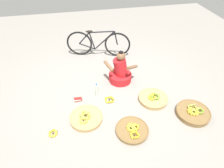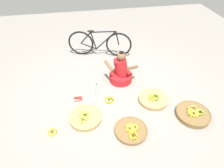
% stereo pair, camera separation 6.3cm
% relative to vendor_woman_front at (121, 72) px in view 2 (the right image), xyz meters
% --- Properties ---
extents(ground_plane, '(10.00, 10.00, 0.00)m').
position_rel_vendor_woman_front_xyz_m(ground_plane, '(-0.29, -0.30, -0.25)').
color(ground_plane, gray).
extents(vendor_woman_front, '(0.73, 0.54, 0.79)m').
position_rel_vendor_woman_front_xyz_m(vendor_woman_front, '(0.00, 0.00, 0.00)').
color(vendor_woman_front, red).
rests_on(vendor_woman_front, ground).
extents(bicycle_leaning, '(1.66, 0.49, 0.73)m').
position_rel_vendor_woman_front_xyz_m(bicycle_leaning, '(-0.33, 1.19, 0.11)').
color(bicycle_leaning, black).
rests_on(bicycle_leaning, ground).
extents(banana_basket_back_right, '(0.59, 0.59, 0.13)m').
position_rel_vendor_woman_front_xyz_m(banana_basket_back_right, '(-0.12, -1.43, -0.21)').
color(banana_basket_back_right, brown).
rests_on(banana_basket_back_right, ground).
extents(banana_basket_near_bicycle, '(0.60, 0.60, 0.15)m').
position_rel_vendor_woman_front_xyz_m(banana_basket_near_bicycle, '(0.52, -0.77, -0.20)').
color(banana_basket_near_bicycle, tan).
rests_on(banana_basket_near_bicycle, ground).
extents(banana_basket_back_left, '(0.61, 0.61, 0.16)m').
position_rel_vendor_woman_front_xyz_m(banana_basket_back_left, '(-0.89, -1.00, -0.20)').
color(banana_basket_back_left, tan).
rests_on(banana_basket_back_left, ground).
extents(banana_basket_front_left, '(0.64, 0.64, 0.17)m').
position_rel_vendor_woman_front_xyz_m(banana_basket_front_left, '(1.13, -1.29, -0.19)').
color(banana_basket_front_left, brown).
rests_on(banana_basket_front_left, ground).
extents(loose_bananas_mid_left, '(0.20, 0.20, 0.09)m').
position_rel_vendor_woman_front_xyz_m(loose_bananas_mid_left, '(-0.37, -0.60, -0.22)').
color(loose_bananas_mid_left, gold).
rests_on(loose_bananas_mid_left, ground).
extents(loose_bananas_near_vendor, '(0.18, 0.18, 0.08)m').
position_rel_vendor_woman_front_xyz_m(loose_bananas_near_vendor, '(-1.48, -1.22, -0.22)').
color(loose_bananas_near_vendor, yellow).
rests_on(loose_bananas_near_vendor, ground).
extents(water_bottle, '(0.07, 0.07, 0.32)m').
position_rel_vendor_woman_front_xyz_m(water_bottle, '(-0.60, -0.40, -0.10)').
color(water_bottle, silver).
rests_on(water_bottle, ground).
extents(packet_carton_stack, '(0.18, 0.07, 0.09)m').
position_rel_vendor_woman_front_xyz_m(packet_carton_stack, '(-1.01, -0.49, -0.21)').
color(packet_carton_stack, red).
rests_on(packet_carton_stack, ground).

